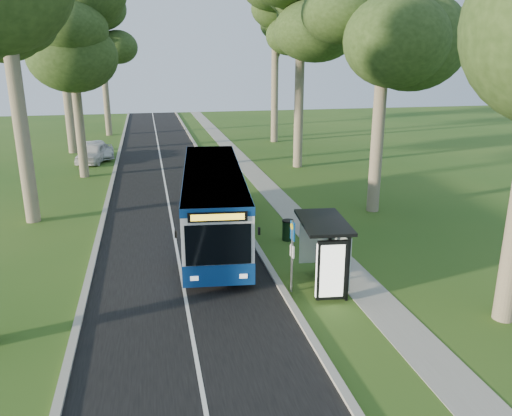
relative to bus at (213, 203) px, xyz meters
The scene contains 17 objects.
ground 4.38m from the bus, 65.83° to the right, with size 120.00×120.00×0.00m, color #285019.
road 6.79m from the bus, 106.29° to the left, with size 7.00×100.00×0.02m, color black.
kerb_east 6.73m from the bus, 75.30° to the left, with size 0.25×100.00×0.12m, color #9E9B93.
kerb_west 8.43m from the bus, 130.26° to the left, with size 0.25×100.00×0.12m, color #9E9B93.
centre_line 6.78m from the bus, 106.29° to the left, with size 0.12×100.00×0.01m, color white.
footpath 8.02m from the bus, 53.58° to the left, with size 1.50×100.00×0.02m, color gray.
bus is the anchor object (origin of this frame).
bus_stop_sign 6.66m from the bus, 72.93° to the right, with size 0.10×0.38×2.73m.
bus_shelter 7.31m from the bus, 62.92° to the right, with size 1.93×3.14×2.56m.
litter_bin 3.69m from the bus, 19.53° to the right, with size 0.55×0.55×0.97m.
car_white 20.72m from the bus, 109.93° to the left, with size 1.83×4.56×1.55m, color silver.
car_silver 22.11m from the bus, 108.77° to the left, with size 1.50×4.30×1.42m, color #A2A4AA.
tree_west_c 18.02m from the bus, 117.17° to the left, with size 5.20×5.20×13.24m.
tree_west_e 36.06m from the bus, 101.28° to the left, with size 5.20×5.20×14.07m.
tree_east_b 13.08m from the bus, 14.16° to the left, with size 5.20×5.20×14.50m.
tree_east_c 19.38m from the bus, 59.42° to the left, with size 5.20×5.20×15.74m.
tree_east_d 29.70m from the bus, 69.85° to the left, with size 5.20×5.20×15.58m.
Camera 1 is at (-4.46, -18.46, 8.18)m, focal length 35.00 mm.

